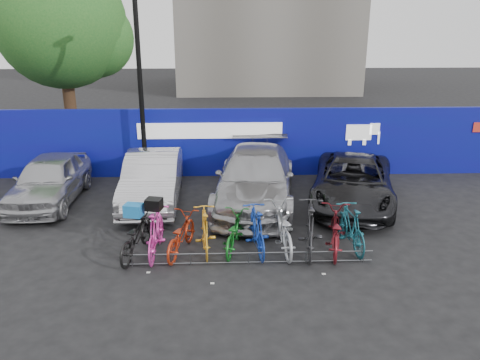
{
  "coord_description": "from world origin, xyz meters",
  "views": [
    {
      "loc": [
        -0.53,
        -9.97,
        5.11
      ],
      "look_at": [
        -0.1,
        2.0,
        1.14
      ],
      "focal_mm": 35.0,
      "sensor_mm": 36.0,
      "label": 1
    }
  ],
  "objects_px": {
    "bike_9": "(351,227)",
    "bike_8": "(335,231)",
    "bike_2": "(181,235)",
    "bike_rack": "(249,258)",
    "car_2": "(255,178)",
    "lamppost": "(140,85)",
    "bike_4": "(233,232)",
    "tree": "(67,26)",
    "bike_3": "(205,230)",
    "bike_7": "(310,228)",
    "bike_6": "(282,228)",
    "car_0": "(50,179)",
    "car_1": "(153,178)",
    "bike_0": "(136,236)",
    "bike_1": "(156,232)",
    "car_3": "(353,182)",
    "bike_5": "(256,230)"
  },
  "relations": [
    {
      "from": "lamppost",
      "to": "bike_0",
      "type": "xyz_separation_m",
      "value": [
        0.61,
        -5.45,
        -2.78
      ]
    },
    {
      "from": "bike_9",
      "to": "car_0",
      "type": "bearing_deg",
      "value": -28.62
    },
    {
      "from": "lamppost",
      "to": "car_2",
      "type": "xyz_separation_m",
      "value": [
        3.6,
        -2.18,
        -2.47
      ]
    },
    {
      "from": "car_0",
      "to": "car_1",
      "type": "distance_m",
      "value": 3.09
    },
    {
      "from": "bike_7",
      "to": "bike_2",
      "type": "bearing_deg",
      "value": 8.14
    },
    {
      "from": "bike_2",
      "to": "bike_5",
      "type": "xyz_separation_m",
      "value": [
        1.78,
        0.03,
        0.09
      ]
    },
    {
      "from": "bike_4",
      "to": "bike_7",
      "type": "distance_m",
      "value": 1.81
    },
    {
      "from": "bike_rack",
      "to": "car_2",
      "type": "bearing_deg",
      "value": 84.05
    },
    {
      "from": "car_2",
      "to": "bike_3",
      "type": "xyz_separation_m",
      "value": [
        -1.39,
        -3.12,
        -0.27
      ]
    },
    {
      "from": "car_3",
      "to": "lamppost",
      "type": "bearing_deg",
      "value": 176.02
    },
    {
      "from": "bike_2",
      "to": "bike_5",
      "type": "height_order",
      "value": "bike_5"
    },
    {
      "from": "bike_2",
      "to": "bike_8",
      "type": "distance_m",
      "value": 3.63
    },
    {
      "from": "bike_1",
      "to": "bike_9",
      "type": "xyz_separation_m",
      "value": [
        4.6,
        0.17,
        -0.02
      ]
    },
    {
      "from": "bike_2",
      "to": "bike_7",
      "type": "distance_m",
      "value": 3.04
    },
    {
      "from": "bike_7",
      "to": "bike_9",
      "type": "height_order",
      "value": "bike_7"
    },
    {
      "from": "bike_9",
      "to": "bike_8",
      "type": "bearing_deg",
      "value": 12.01
    },
    {
      "from": "bike_5",
      "to": "bike_8",
      "type": "bearing_deg",
      "value": 171.39
    },
    {
      "from": "bike_9",
      "to": "bike_2",
      "type": "bearing_deg",
      "value": -4.63
    },
    {
      "from": "bike_2",
      "to": "bike_3",
      "type": "relative_size",
      "value": 1.0
    },
    {
      "from": "lamppost",
      "to": "bike_6",
      "type": "xyz_separation_m",
      "value": [
        4.03,
        -5.25,
        -2.73
      ]
    },
    {
      "from": "car_1",
      "to": "bike_5",
      "type": "bearing_deg",
      "value": -51.28
    },
    {
      "from": "tree",
      "to": "car_1",
      "type": "bearing_deg",
      "value": -58.23
    },
    {
      "from": "bike_0",
      "to": "bike_6",
      "type": "bearing_deg",
      "value": -165.24
    },
    {
      "from": "car_3",
      "to": "bike_6",
      "type": "relative_size",
      "value": 2.4
    },
    {
      "from": "tree",
      "to": "bike_5",
      "type": "distance_m",
      "value": 13.01
    },
    {
      "from": "bike_2",
      "to": "bike_rack",
      "type": "bearing_deg",
      "value": 173.05
    },
    {
      "from": "bike_2",
      "to": "bike_4",
      "type": "bearing_deg",
      "value": -159.7
    },
    {
      "from": "tree",
      "to": "bike_4",
      "type": "distance_m",
      "value": 12.7
    },
    {
      "from": "tree",
      "to": "bike_rack",
      "type": "distance_m",
      "value": 13.55
    },
    {
      "from": "bike_7",
      "to": "bike_8",
      "type": "distance_m",
      "value": 0.6
    },
    {
      "from": "tree",
      "to": "bike_5",
      "type": "bearing_deg",
      "value": -55.05
    },
    {
      "from": "bike_6",
      "to": "car_0",
      "type": "bearing_deg",
      "value": -31.24
    },
    {
      "from": "car_1",
      "to": "bike_1",
      "type": "distance_m",
      "value": 3.51
    },
    {
      "from": "car_3",
      "to": "bike_5",
      "type": "relative_size",
      "value": 2.71
    },
    {
      "from": "bike_4",
      "to": "bike_0",
      "type": "bearing_deg",
      "value": 17.13
    },
    {
      "from": "lamppost",
      "to": "bike_4",
      "type": "distance_m",
      "value": 6.62
    },
    {
      "from": "tree",
      "to": "car_3",
      "type": "height_order",
      "value": "tree"
    },
    {
      "from": "car_1",
      "to": "bike_0",
      "type": "xyz_separation_m",
      "value": [
        0.09,
        -3.5,
        -0.25
      ]
    },
    {
      "from": "bike_rack",
      "to": "bike_1",
      "type": "xyz_separation_m",
      "value": [
        -2.13,
        0.58,
        0.4
      ]
    },
    {
      "from": "car_3",
      "to": "bike_7",
      "type": "xyz_separation_m",
      "value": [
        -1.83,
        -3.09,
        -0.08
      ]
    },
    {
      "from": "bike_5",
      "to": "bike_7",
      "type": "relative_size",
      "value": 0.9
    },
    {
      "from": "car_2",
      "to": "bike_8",
      "type": "distance_m",
      "value": 3.63
    },
    {
      "from": "tree",
      "to": "car_2",
      "type": "xyz_separation_m",
      "value": [
        7.17,
        -6.83,
        -4.27
      ]
    },
    {
      "from": "car_2",
      "to": "bike_rack",
      "type": "bearing_deg",
      "value": -88.55
    },
    {
      "from": "car_2",
      "to": "bike_0",
      "type": "relative_size",
      "value": 2.95
    },
    {
      "from": "bike_0",
      "to": "bike_4",
      "type": "bearing_deg",
      "value": -163.72
    },
    {
      "from": "car_0",
      "to": "bike_6",
      "type": "relative_size",
      "value": 2.03
    },
    {
      "from": "bike_rack",
      "to": "car_0",
      "type": "height_order",
      "value": "car_0"
    },
    {
      "from": "lamppost",
      "to": "bike_0",
      "type": "bearing_deg",
      "value": -83.62
    },
    {
      "from": "lamppost",
      "to": "car_0",
      "type": "bearing_deg",
      "value": -143.87
    }
  ]
}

